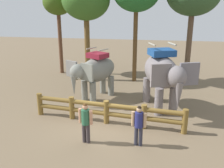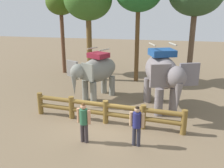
# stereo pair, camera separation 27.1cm
# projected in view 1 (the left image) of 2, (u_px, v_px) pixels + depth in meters

# --- Properties ---
(ground_plane) EXTENTS (60.00, 60.00, 0.00)m
(ground_plane) POSITION_uv_depth(u_px,v_px,m) (106.00, 123.00, 10.94)
(ground_plane) COLOR brown
(log_fence) EXTENTS (6.83, 0.93, 1.05)m
(log_fence) POSITION_uv_depth(u_px,v_px,m) (106.00, 110.00, 10.80)
(log_fence) COLOR brown
(log_fence) RESTS_ON ground
(elephant_near_left) EXTENTS (2.62, 3.28, 2.81)m
(elephant_near_left) POSITION_uv_depth(u_px,v_px,m) (95.00, 71.00, 13.47)
(elephant_near_left) COLOR gray
(elephant_near_left) RESTS_ON ground
(elephant_center) EXTENTS (2.80, 3.90, 3.28)m
(elephant_center) POSITION_uv_depth(u_px,v_px,m) (162.00, 74.00, 11.96)
(elephant_center) COLOR slate
(elephant_center) RESTS_ON ground
(tourist_woman_in_black) EXTENTS (0.56, 0.36, 1.59)m
(tourist_woman_in_black) POSITION_uv_depth(u_px,v_px,m) (86.00, 120.00, 9.13)
(tourist_woman_in_black) COLOR #393135
(tourist_woman_in_black) RESTS_ON ground
(tourist_man_in_blue) EXTENTS (0.55, 0.34, 1.57)m
(tourist_man_in_blue) POSITION_uv_depth(u_px,v_px,m) (139.00, 123.00, 8.94)
(tourist_man_in_blue) COLOR #2D2E3C
(tourist_man_in_blue) RESTS_ON ground
(tree_back_center) EXTENTS (2.16, 2.16, 6.20)m
(tree_back_center) POSITION_uv_depth(u_px,v_px,m) (58.00, 4.00, 17.92)
(tree_back_center) COLOR brown
(tree_back_center) RESTS_ON ground
(tree_deep_back) EXTENTS (3.15, 3.15, 6.75)m
(tree_deep_back) POSITION_uv_depth(u_px,v_px,m) (86.00, 1.00, 16.03)
(tree_deep_back) COLOR brown
(tree_deep_back) RESTS_ON ground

